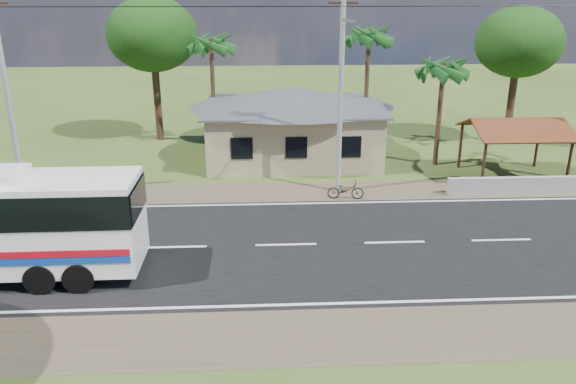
# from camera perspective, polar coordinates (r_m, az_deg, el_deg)

# --- Properties ---
(ground) EXTENTS (120.00, 120.00, 0.00)m
(ground) POSITION_cam_1_polar(r_m,az_deg,el_deg) (23.08, -0.20, -5.41)
(ground) COLOR #32491A
(ground) RESTS_ON ground
(road) EXTENTS (120.00, 16.00, 0.03)m
(road) POSITION_cam_1_polar(r_m,az_deg,el_deg) (23.07, -0.20, -5.39)
(road) COLOR black
(road) RESTS_ON ground
(house) EXTENTS (12.40, 10.00, 5.00)m
(house) POSITION_cam_1_polar(r_m,az_deg,el_deg) (34.68, 0.43, 7.76)
(house) COLOR tan
(house) RESTS_ON ground
(waiting_shed) EXTENTS (5.20, 4.48, 3.35)m
(waiting_shed) POSITION_cam_1_polar(r_m,az_deg,el_deg) (33.30, 22.12, 5.97)
(waiting_shed) COLOR #392114
(waiting_shed) RESTS_ON ground
(concrete_barrier) EXTENTS (7.00, 0.30, 0.90)m
(concrete_barrier) POSITION_cam_1_polar(r_m,az_deg,el_deg) (30.94, 22.06, 0.61)
(concrete_barrier) COLOR #9E9E99
(concrete_barrier) RESTS_ON ground
(utility_poles) EXTENTS (32.80, 2.22, 11.00)m
(utility_poles) POSITION_cam_1_polar(r_m,az_deg,el_deg) (27.90, 4.73, 11.32)
(utility_poles) COLOR #9E9E99
(utility_poles) RESTS_ON ground
(palm_near) EXTENTS (2.80, 2.80, 6.70)m
(palm_near) POSITION_cam_1_polar(r_m,az_deg,el_deg) (33.81, 15.52, 12.03)
(palm_near) COLOR #47301E
(palm_near) RESTS_ON ground
(palm_mid) EXTENTS (2.80, 2.80, 8.20)m
(palm_mid) POSITION_cam_1_polar(r_m,az_deg,el_deg) (37.14, 8.22, 15.40)
(palm_mid) COLOR #47301E
(palm_mid) RESTS_ON ground
(palm_far) EXTENTS (2.80, 2.80, 7.70)m
(palm_far) POSITION_cam_1_polar(r_m,az_deg,el_deg) (37.14, -7.82, 14.67)
(palm_far) COLOR #47301E
(palm_far) RESTS_ON ground
(tree_behind_house) EXTENTS (6.00, 6.00, 9.61)m
(tree_behind_house) POSITION_cam_1_polar(r_m,az_deg,el_deg) (39.60, -13.61, 15.25)
(tree_behind_house) COLOR #47301E
(tree_behind_house) RESTS_ON ground
(tree_behind_shed) EXTENTS (5.60, 5.60, 9.02)m
(tree_behind_shed) POSITION_cam_1_polar(r_m,az_deg,el_deg) (40.73, 22.42, 13.85)
(tree_behind_shed) COLOR #47301E
(tree_behind_shed) RESTS_ON ground
(motorcycle) EXTENTS (1.87, 0.82, 0.96)m
(motorcycle) POSITION_cam_1_polar(r_m,az_deg,el_deg) (28.11, 5.86, 0.22)
(motorcycle) COLOR black
(motorcycle) RESTS_ON ground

